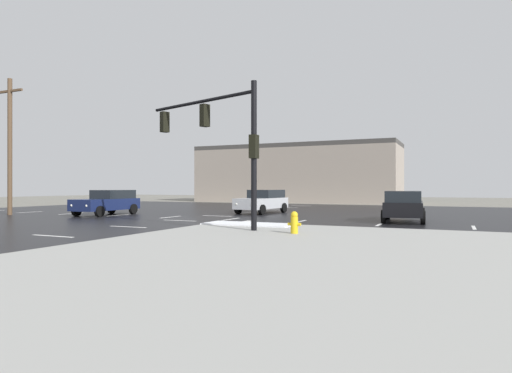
% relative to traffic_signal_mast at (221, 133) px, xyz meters
% --- Properties ---
extents(ground_plane, '(120.00, 120.00, 0.00)m').
position_rel_traffic_signal_mast_xyz_m(ground_plane, '(-4.54, 5.64, -4.03)').
color(ground_plane, slate).
extents(road_asphalt, '(44.00, 44.00, 0.02)m').
position_rel_traffic_signal_mast_xyz_m(road_asphalt, '(-4.54, 5.64, -4.02)').
color(road_asphalt, black).
rests_on(road_asphalt, ground_plane).
extents(sidewalk_corner, '(18.00, 18.00, 0.14)m').
position_rel_traffic_signal_mast_xyz_m(sidewalk_corner, '(7.46, -6.36, -3.96)').
color(sidewalk_corner, '#9E9E99').
rests_on(sidewalk_corner, ground_plane).
extents(snow_strip_curbside, '(4.00, 1.60, 0.06)m').
position_rel_traffic_signal_mast_xyz_m(snow_strip_curbside, '(0.46, 1.64, -3.86)').
color(snow_strip_curbside, white).
rests_on(snow_strip_curbside, sidewalk_corner).
extents(lane_markings, '(36.15, 36.15, 0.01)m').
position_rel_traffic_signal_mast_xyz_m(lane_markings, '(-3.33, 4.27, -4.01)').
color(lane_markings, silver).
rests_on(lane_markings, road_asphalt).
extents(traffic_signal_mast, '(6.13, 2.10, 5.72)m').
position_rel_traffic_signal_mast_xyz_m(traffic_signal_mast, '(0.00, 0.00, 0.00)').
color(traffic_signal_mast, black).
rests_on(traffic_signal_mast, sidewalk_corner).
extents(fire_hydrant, '(0.48, 0.26, 0.79)m').
position_rel_traffic_signal_mast_xyz_m(fire_hydrant, '(3.51, -0.95, -3.49)').
color(fire_hydrant, gold).
rests_on(fire_hydrant, sidewalk_corner).
extents(strip_building_background, '(23.84, 8.00, 6.77)m').
position_rel_traffic_signal_mast_xyz_m(strip_building_background, '(-8.66, 34.17, -0.64)').
color(strip_building_background, gray).
rests_on(strip_building_background, ground_plane).
extents(sedan_silver, '(2.38, 4.66, 1.58)m').
position_rel_traffic_signal_mast_xyz_m(sedan_silver, '(-3.18, 11.52, -3.17)').
color(sedan_silver, '#B7BABF').
rests_on(sedan_silver, road_asphalt).
extents(sedan_navy, '(2.11, 4.58, 1.58)m').
position_rel_traffic_signal_mast_xyz_m(sedan_navy, '(-11.39, 5.69, -3.17)').
color(sedan_navy, '#141E47').
rests_on(sedan_navy, road_asphalt).
extents(sedan_black, '(2.28, 4.63, 1.58)m').
position_rel_traffic_signal_mast_xyz_m(sedan_black, '(6.34, 7.70, -3.17)').
color(sedan_black, black).
rests_on(sedan_black, road_asphalt).
extents(utility_pole_mid, '(2.20, 0.28, 8.71)m').
position_rel_traffic_signal_mast_xyz_m(utility_pole_mid, '(-17.10, 3.12, 0.54)').
color(utility_pole_mid, brown).
rests_on(utility_pole_mid, ground_plane).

